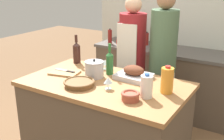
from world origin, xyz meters
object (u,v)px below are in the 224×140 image
Objects in this scene: mixing_bowl at (130,96)px; stand_mixer at (124,35)px; person_cook_guest at (163,59)px; roasting_pan at (134,74)px; cutting_board at (65,73)px; stock_pot at (94,69)px; wine_bottle_dark at (110,62)px; condiment_bottle_extra at (140,38)px; wine_glass_right at (105,62)px; milk_jug at (147,86)px; person_cook_aproned at (132,59)px; juice_jug at (167,80)px; knife_chef at (65,71)px; condiment_bottle_tall at (110,37)px; condiment_bottle_short at (147,39)px; wine_bottle_green at (77,52)px; wicker_basket at (79,83)px; wine_glass_left at (108,81)px.

mixing_bowl is 1.99m from stand_mixer.
mixing_bowl is 0.09× the size of person_cook_guest.
roasting_pan reaches higher than cutting_board.
stock_pot is (-0.34, -0.16, 0.03)m from roasting_pan.
cutting_board is 0.46m from wine_bottle_dark.
condiment_bottle_extra is 1.03m from person_cook_guest.
cutting_board is 0.87m from mixing_bowl.
wine_glass_right is (-0.12, 0.10, -0.05)m from wine_bottle_dark.
person_cook_aproned reaches higher than milk_jug.
condiment_bottle_extra is 0.88m from person_cook_aproned.
milk_jug is (0.28, -0.32, 0.04)m from roasting_pan.
person_cook_aproned is 0.37m from person_cook_guest.
cutting_board is 0.43m from wine_glass_right.
juice_jug is 1.05m from knife_chef.
cutting_board is 1.46m from condiment_bottle_tall.
stand_mixer is at bearing 110.38° from wine_glass_right.
roasting_pan is at bearing 1.95° from wine_bottle_dark.
condiment_bottle_short is at bearing 120.40° from juice_jug.
milk_jug reaches higher than condiment_bottle_short.
condiment_bottle_short is at bearing 114.97° from milk_jug.
wine_bottle_green is 1.44× the size of condiment_bottle_tall.
person_cook_guest is (-0.36, 0.80, -0.08)m from juice_jug.
condiment_bottle_tall is 0.88m from person_cook_aproned.
stand_mixer is (-1.10, 1.59, 0.01)m from milk_jug.
juice_jug is 0.76× the size of wine_bottle_dark.
roasting_pan is at bearing -49.66° from condiment_bottle_tall.
condiment_bottle_tall is (-0.36, 1.42, 0.07)m from cutting_board.
wicker_basket is 2.63× the size of wine_glass_left.
person_cook_aproned reaches higher than condiment_bottle_extra.
wine_bottle_dark is (0.08, 0.15, 0.04)m from stock_pot.
wicker_basket is 0.90× the size of wine_bottle_dark.
juice_jug is 0.80m from wine_glass_right.
condiment_bottle_tall reaches higher than cutting_board.
stock_pot is 0.78× the size of juice_jug.
wine_glass_right is at bearing -84.34° from condiment_bottle_short.
wine_glass_left is (0.27, -0.18, -0.00)m from stock_pot.
wine_glass_right is 1.25m from condiment_bottle_tall.
roasting_pan is at bearing -65.68° from condiment_bottle_extra.
roasting_pan is at bearing 78.47° from wine_glass_left.
milk_jug is 1.04× the size of condiment_bottle_short.
wine_bottle_dark is at bearing 149.97° from milk_jug.
stand_mixer is (-0.50, 1.69, 0.08)m from wicker_basket.
wine_glass_left reaches higher than cutting_board.
roasting_pan is 0.35m from wine_glass_left.
stand_mixer reaches higher than wine_glass_right.
roasting_pan is 0.20× the size of person_cook_aproned.
condiment_bottle_tall is (-0.35, 1.39, 0.05)m from knife_chef.
roasting_pan reaches higher than wine_glass_right.
stand_mixer reaches higher than condiment_bottle_tall.
wine_bottle_green is at bearing 130.03° from wicker_basket.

